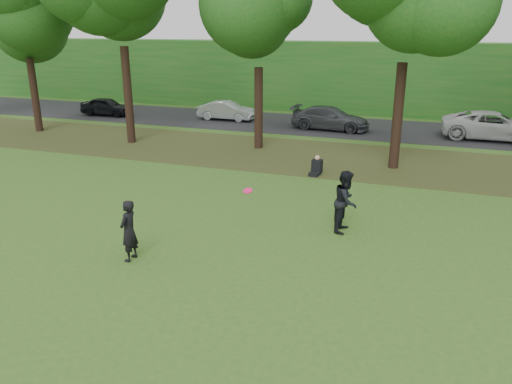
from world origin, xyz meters
TOP-DOWN VIEW (x-y plane):
  - ground at (0.00, 0.00)m, footprint 120.00×120.00m
  - leaf_litter at (0.00, 13.00)m, footprint 60.00×7.00m
  - street at (0.00, 21.00)m, footprint 70.00×7.00m
  - far_hedge at (0.00, 27.00)m, footprint 70.00×3.00m
  - player_left at (-2.00, 0.31)m, footprint 0.42×0.63m
  - player_right at (3.18, 4.31)m, footprint 0.82×1.01m
  - parked_cars at (2.80, 19.95)m, footprint 35.28×3.38m
  - frisbee at (0.65, 2.43)m, footprint 0.28×0.27m
  - seated_person at (0.96, 10.08)m, footprint 0.48×0.77m

SIDE VIEW (x-z plane):
  - ground at x=0.00m, z-range 0.00..0.00m
  - leaf_litter at x=0.00m, z-range 0.00..0.01m
  - street at x=0.00m, z-range 0.00..0.02m
  - seated_person at x=0.96m, z-range -0.10..0.73m
  - parked_cars at x=2.80m, z-range -0.04..1.50m
  - player_left at x=-2.00m, z-range 0.00..1.72m
  - player_right at x=3.18m, z-range 0.00..1.94m
  - frisbee at x=0.65m, z-range 1.57..1.68m
  - far_hedge at x=0.00m, z-range 0.00..5.00m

